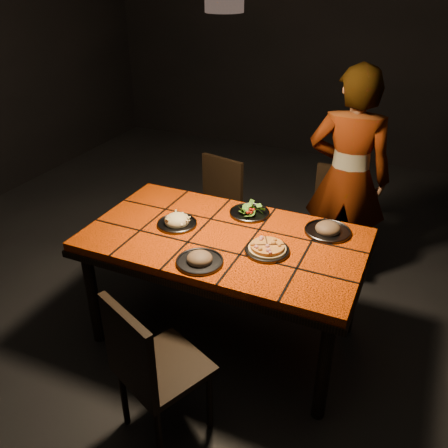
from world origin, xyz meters
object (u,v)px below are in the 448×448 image
at_px(chair_far_left, 216,203).
at_px(plate_pasta, 177,222).
at_px(plate_pizza, 267,249).
at_px(dining_table, 224,247).
at_px(diner, 348,178).
at_px(chair_far_right, 335,216).
at_px(chair_near, 149,365).

distance_m(chair_far_left, plate_pasta, 0.92).
relative_size(plate_pizza, plate_pasta, 1.16).
xyz_separation_m(dining_table, plate_pizza, (0.28, -0.06, 0.10)).
relative_size(chair_far_left, diner, 0.52).
bearing_deg(chair_far_right, chair_near, -104.45).
bearing_deg(plate_pizza, chair_far_right, 81.49).
bearing_deg(chair_far_left, chair_near, -63.14).
xyz_separation_m(dining_table, chair_far_right, (0.45, 1.03, -0.19)).
xyz_separation_m(chair_near, plate_pasta, (-0.30, 0.83, 0.28)).
xyz_separation_m(plate_pizza, plate_pasta, (-0.60, 0.06, 0.00)).
height_order(chair_far_left, diner, diner).
bearing_deg(plate_pasta, chair_far_right, 53.54).
distance_m(chair_near, chair_far_right, 1.91).
distance_m(chair_far_right, plate_pasta, 1.31).
xyz_separation_m(dining_table, diner, (0.50, 1.01, 0.13)).
distance_m(chair_far_left, chair_far_right, 0.93).
height_order(chair_near, chair_far_left, chair_near).
distance_m(dining_table, plate_pasta, 0.33).
bearing_deg(plate_pasta, chair_near, -70.26).
height_order(dining_table, chair_near, chair_near).
bearing_deg(plate_pizza, chair_far_left, 129.08).
distance_m(dining_table, chair_near, 0.85).
height_order(chair_near, chair_far_right, chair_near).
bearing_deg(chair_near, plate_pizza, -87.47).
height_order(dining_table, plate_pizza, plate_pizza).
bearing_deg(dining_table, chair_far_right, 66.49).
bearing_deg(plate_pizza, chair_near, -111.43).
bearing_deg(plate_pizza, plate_pasta, 174.21).
bearing_deg(diner, plate_pizza, 73.51).
bearing_deg(chair_near, chair_far_right, -80.07).
relative_size(dining_table, plate_pasta, 6.72).
height_order(plate_pizza, plate_pasta, plate_pasta).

